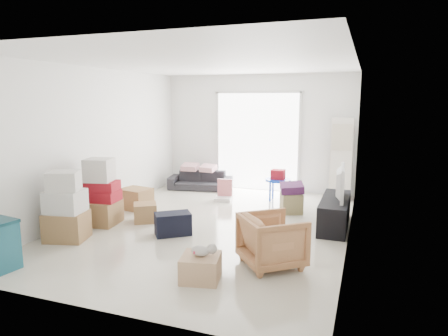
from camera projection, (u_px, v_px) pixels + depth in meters
room_shell at (210, 147)px, 6.61m from camera, size 4.98×6.48×3.18m
sliding_door at (257, 137)px, 9.38m from camera, size 2.10×0.04×2.33m
ac_tower at (341, 159)px, 8.49m from camera, size 0.45×0.30×1.75m
tv_console at (335, 212)px, 6.73m from camera, size 0.44×1.47×0.49m
television at (336, 195)px, 6.67m from camera, size 0.60×0.98×0.12m
sofa at (200, 177)px, 9.52m from camera, size 1.55×0.70×0.58m
pillow_left at (190, 162)px, 9.57m from camera, size 0.35×0.28×0.11m
pillow_right at (208, 163)px, 9.42m from camera, size 0.39×0.32×0.12m
armchair at (272, 238)px, 5.11m from camera, size 0.98×0.99×0.74m
box_stack_a at (66, 209)px, 6.05m from camera, size 0.69×0.62×1.07m
box_stack_b at (101, 196)px, 6.83m from camera, size 0.65×0.62×1.14m
box_stack_c at (136, 199)px, 7.83m from camera, size 0.63×0.55×0.40m
loose_box at (145, 212)px, 7.02m from camera, size 0.54×0.54×0.32m
duffel_bag at (173, 224)px, 6.33m from camera, size 0.64×0.60×0.35m
ottoman at (291, 203)px, 7.55m from camera, size 0.50×0.50×0.38m
blanket at (292, 190)px, 7.51m from camera, size 0.52×0.52×0.14m
kids_table at (278, 178)px, 8.43m from camera, size 0.54×0.54×0.66m
toy_walker at (224, 195)px, 8.47m from camera, size 0.39×0.36×0.45m
wood_crate at (201, 268)px, 4.75m from camera, size 0.53×0.53×0.30m
plush_bunny at (203, 250)px, 4.70m from camera, size 0.31×0.17×0.15m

